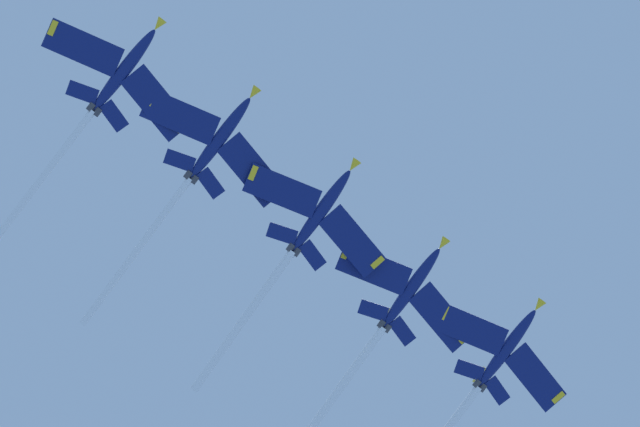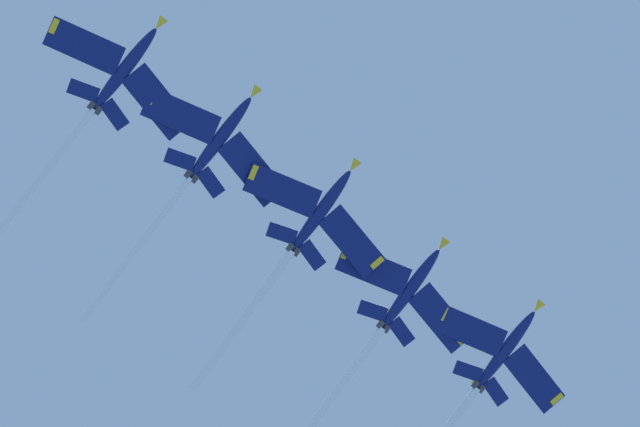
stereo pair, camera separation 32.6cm
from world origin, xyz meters
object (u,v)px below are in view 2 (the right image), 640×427
Objects in this scene: jet_far_left at (484,379)px; jet_centre at (296,246)px; jet_inner_left at (383,327)px; jet_inner_right at (199,167)px; jet_far_right at (103,97)px.

jet_far_left is 29.64m from jet_centre.
jet_inner_left is 30.22m from jet_inner_right.
jet_centre is at bearing -88.56° from jet_inner_left.
jet_inner_right is (-0.50, -30.21, 0.22)m from jet_inner_left.
jet_inner_right is (-0.88, -15.03, 0.96)m from jet_centre.
jet_inner_right is at bearing -95.23° from jet_far_left.
jet_inner_left is at bearing 89.04° from jet_inner_right.
jet_centre is 28.92m from jet_far_right.
jet_inner_right is at bearing 83.89° from jet_far_right.
jet_far_left is 44.66m from jet_inner_right.
jet_inner_right is at bearing -90.96° from jet_inner_left.
jet_centre is (0.38, -15.18, -0.74)m from jet_inner_left.
jet_centre is 0.97× the size of jet_inner_right.
jet_far_right is (-1.47, -13.77, 0.16)m from jet_inner_right.
jet_inner_left is at bearing -104.04° from jet_far_left.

